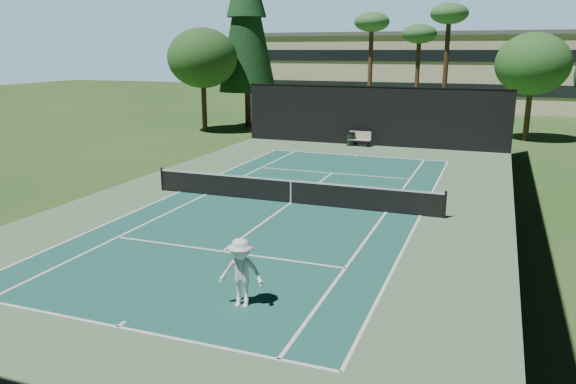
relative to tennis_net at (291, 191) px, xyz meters
name	(u,v)px	position (x,y,z in m)	size (l,w,h in m)	color
ground	(291,203)	(0.00, 0.00, -0.56)	(160.00, 160.00, 0.00)	#2C501E
apron_slab	(291,203)	(0.00, 0.00, -0.55)	(18.00, 32.00, 0.01)	#577D57
court_surface	(291,203)	(0.00, 0.00, -0.55)	(10.97, 23.77, 0.01)	#1C5A50
court_lines	(291,203)	(0.00, 0.00, -0.54)	(11.07, 23.87, 0.01)	white
tennis_net	(291,191)	(0.00, 0.00, 0.00)	(12.90, 0.10, 1.10)	black
fence	(291,157)	(0.00, 0.06, 1.45)	(18.04, 32.05, 4.03)	black
player	(241,273)	(2.28, -9.80, 0.35)	(1.18, 0.68, 1.82)	white
tennis_ball_a	(49,266)	(-4.37, -9.39, -0.53)	(0.06, 0.06, 0.06)	yellow
tennis_ball_b	(235,188)	(-3.39, 1.51, -0.52)	(0.08, 0.08, 0.08)	#D0EE36
tennis_ball_c	(338,181)	(0.81, 4.67, -0.52)	(0.07, 0.07, 0.07)	#C8D530
tennis_ball_d	(286,172)	(-2.43, 5.80, -0.52)	(0.07, 0.07, 0.07)	#BDD931
park_bench	(360,138)	(-0.68, 15.45, -0.01)	(1.50, 0.45, 1.02)	#B9AF99
trash_bin	(351,139)	(-1.30, 15.41, -0.08)	(0.56, 0.56, 0.95)	black
pine_tree	(246,10)	(-12.00, 22.00, 9.00)	(4.80, 4.80, 15.00)	#42281C
palm_a	(372,27)	(-2.00, 24.00, 7.63)	(2.80, 2.80, 9.32)	#4F3521
palm_b	(419,38)	(1.50, 26.00, 6.80)	(2.80, 2.80, 8.42)	#4A3220
palm_c	(449,19)	(4.00, 23.00, 8.05)	(2.80, 2.80, 9.77)	#3F2D1B
decid_tree_a	(533,64)	(10.00, 22.00, 4.86)	(5.12, 5.12, 7.62)	#4B3520
decid_tree_c	(202,58)	(-14.00, 18.00, 5.21)	(5.44, 5.44, 8.09)	#47341E
campus_building	(428,69)	(0.00, 45.98, 3.65)	(40.50, 12.50, 8.30)	beige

